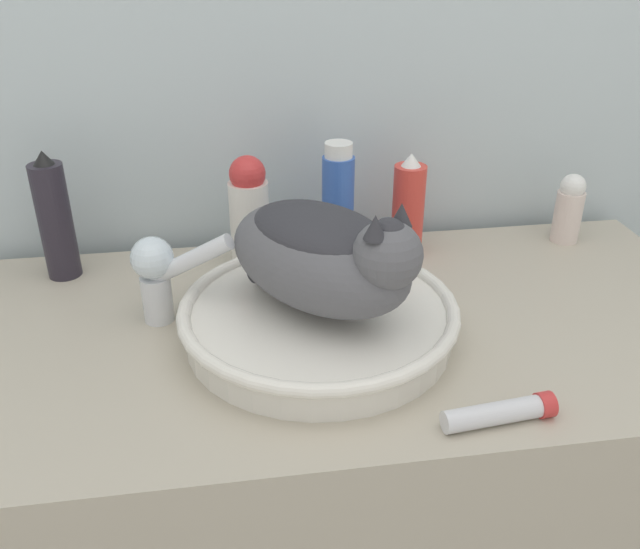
{
  "coord_description": "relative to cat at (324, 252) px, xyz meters",
  "views": [
    {
      "loc": [
        -0.17,
        -0.54,
        1.36
      ],
      "look_at": [
        -0.05,
        0.25,
        0.93
      ],
      "focal_mm": 38.0,
      "sensor_mm": 36.0,
      "label": 1
    }
  ],
  "objects": [
    {
      "name": "cat",
      "position": [
        0.0,
        0.0,
        0.0
      ],
      "size": [
        0.31,
        0.35,
        0.17
      ],
      "rotation": [
        0.0,
        0.0,
        5.39
      ],
      "color": "#56565B",
      "rests_on": "sink_basin"
    },
    {
      "name": "spray_bottle_trigger",
      "position": [
        0.19,
        0.26,
        -0.05
      ],
      "size": [
        0.06,
        0.06,
        0.18
      ],
      "color": "#DB3D33",
      "rests_on": "vanity_counter"
    },
    {
      "name": "deodorant_stick",
      "position": [
        0.49,
        0.26,
        -0.07
      ],
      "size": [
        0.05,
        0.05,
        0.13
      ],
      "color": "silver",
      "rests_on": "vanity_counter"
    },
    {
      "name": "lotion_bottle_white",
      "position": [
        -0.09,
        0.26,
        -0.04
      ],
      "size": [
        0.07,
        0.07,
        0.19
      ],
      "color": "white",
      "rests_on": "vanity_counter"
    },
    {
      "name": "sink_basin",
      "position": [
        -0.01,
        0.01,
        -0.1
      ],
      "size": [
        0.39,
        0.39,
        0.06
      ],
      "color": "white",
      "rests_on": "vanity_counter"
    },
    {
      "name": "vanity_counter",
      "position": [
        0.04,
        0.04,
        -0.55
      ],
      "size": [
        1.18,
        0.59,
        0.82
      ],
      "color": "#B2A893",
      "rests_on": "ground_plane"
    },
    {
      "name": "faucet",
      "position": [
        -0.22,
        0.08,
        -0.05
      ],
      "size": [
        0.15,
        0.08,
        0.15
      ],
      "rotation": [
        0.0,
        0.0,
        -0.35
      ],
      "color": "silver",
      "rests_on": "vanity_counter"
    },
    {
      "name": "shampoo_bottle_tall",
      "position": [
        0.06,
        0.26,
        -0.04
      ],
      "size": [
        0.05,
        0.05,
        0.2
      ],
      "color": "#335BB7",
      "rests_on": "vanity_counter"
    },
    {
      "name": "cream_tube",
      "position": [
        0.18,
        -0.21,
        -0.12
      ],
      "size": [
        0.14,
        0.04,
        0.03
      ],
      "rotation": [
        0.0,
        0.0,
        0.1
      ],
      "color": "silver",
      "rests_on": "vanity_counter"
    },
    {
      "name": "wall_back",
      "position": [
        0.04,
        0.39,
        0.24
      ],
      "size": [
        8.0,
        0.05,
        2.4
      ],
      "color": "silver",
      "rests_on": "ground_plane"
    },
    {
      "name": "hairspray_can_black",
      "position": [
        -0.4,
        0.26,
        -0.04
      ],
      "size": [
        0.05,
        0.05,
        0.21
      ],
      "color": "#28232D",
      "rests_on": "vanity_counter"
    }
  ]
}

